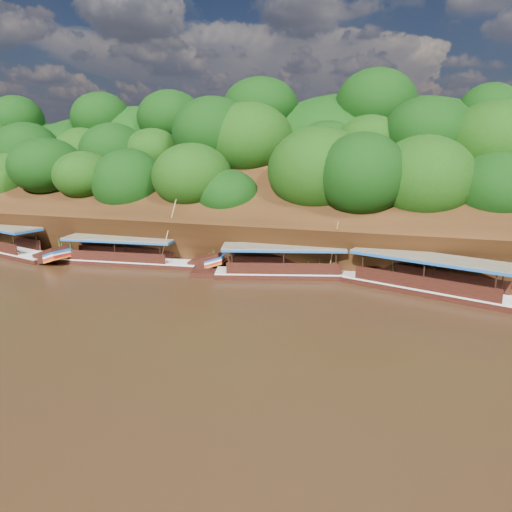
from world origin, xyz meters
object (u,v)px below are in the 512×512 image
Objects in this scene: boat_0 at (453,289)px; boat_1 at (302,270)px; boat_3 at (10,248)px; boat_2 at (137,259)px.

boat_0 is 1.12× the size of boat_1.
boat_3 is at bearing 166.28° from boat_1.
boat_0 reaches higher than boat_3.
boat_1 is 0.97× the size of boat_2.
boat_3 is at bearing 174.87° from boat_2.
boat_3 is (-37.16, 1.43, 0.01)m from boat_0.
boat_2 is at bearing 166.90° from boat_1.
boat_0 is 1.06× the size of boat_3.
boat_1 is at bearing 17.05° from boat_3.
boat_1 is 0.95× the size of boat_3.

